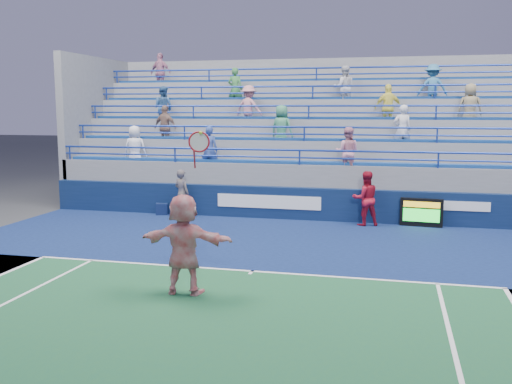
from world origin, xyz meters
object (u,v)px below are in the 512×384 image
(tennis_player, at_px, (184,244))
(ball_girl, at_px, (366,199))
(line_judge, at_px, (182,193))
(judge_chair, at_px, (162,208))
(serve_speed_board, at_px, (421,213))

(tennis_player, distance_m, ball_girl, 8.48)
(tennis_player, distance_m, line_judge, 8.39)
(judge_chair, relative_size, line_judge, 0.44)
(serve_speed_board, relative_size, line_judge, 0.80)
(judge_chair, bearing_deg, ball_girl, -2.15)
(ball_girl, bearing_deg, judge_chair, -21.28)
(tennis_player, bearing_deg, line_judge, 111.24)
(judge_chair, xyz_separation_m, line_judge, (0.87, -0.28, 0.60))
(tennis_player, bearing_deg, serve_speed_board, 58.20)
(serve_speed_board, xyz_separation_m, ball_girl, (-1.76, -0.20, 0.42))
(line_judge, relative_size, ball_girl, 0.95)
(serve_speed_board, relative_size, tennis_player, 0.40)
(ball_girl, bearing_deg, line_judge, -18.98)
(tennis_player, relative_size, line_judge, 1.98)
(serve_speed_board, bearing_deg, line_judge, -178.45)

